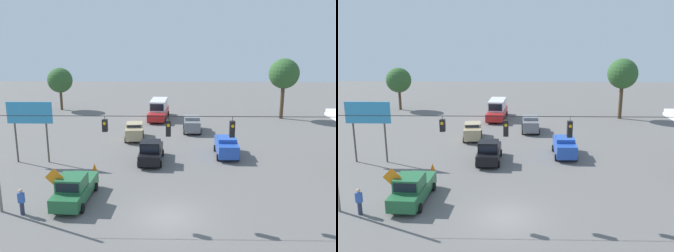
% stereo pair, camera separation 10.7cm
% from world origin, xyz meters
% --- Properties ---
extents(ground_plane, '(140.00, 140.00, 0.00)m').
position_xyz_m(ground_plane, '(0.00, 0.00, 0.00)').
color(ground_plane, '#605E5B').
extents(overhead_signal_span, '(22.62, 0.38, 7.42)m').
position_xyz_m(overhead_signal_span, '(-0.12, -0.56, 4.56)').
color(overhead_signal_span, slate).
rests_on(overhead_signal_span, ground_plane).
extents(box_truck_red_withflow_deep, '(2.87, 7.35, 2.68)m').
position_xyz_m(box_truck_red_withflow_deep, '(1.91, -28.91, 1.33)').
color(box_truck_red_withflow_deep, red).
rests_on(box_truck_red_withflow_deep, ground_plane).
extents(pickup_truck_green_parked_shoulder, '(2.38, 5.58, 2.12)m').
position_xyz_m(pickup_truck_green_parked_shoulder, '(6.65, -2.19, 0.98)').
color(pickup_truck_green_parked_shoulder, '#236038').
rests_on(pickup_truck_green_parked_shoulder, ground_plane).
extents(sedan_tan_withflow_far, '(2.39, 4.50, 1.88)m').
position_xyz_m(sedan_tan_withflow_far, '(4.19, -18.47, 0.99)').
color(sedan_tan_withflow_far, tan).
rests_on(sedan_tan_withflow_far, ground_plane).
extents(sedan_blue_oncoming_far, '(2.15, 4.53, 1.89)m').
position_xyz_m(sedan_blue_oncoming_far, '(-5.40, -12.69, 0.99)').
color(sedan_blue_oncoming_far, '#234CB2').
rests_on(sedan_blue_oncoming_far, ground_plane).
extents(sedan_grey_oncoming_deep, '(2.14, 4.36, 1.91)m').
position_xyz_m(sedan_grey_oncoming_deep, '(-2.46, -21.95, 1.00)').
color(sedan_grey_oncoming_deep, slate).
rests_on(sedan_grey_oncoming_deep, ground_plane).
extents(pickup_truck_black_withflow_mid, '(2.27, 5.07, 2.12)m').
position_xyz_m(pickup_truck_black_withflow_mid, '(1.81, -10.80, 0.97)').
color(pickup_truck_black_withflow_mid, black).
rests_on(pickup_truck_black_withflow_mid, ground_plane).
extents(traffic_cone_nearest, '(0.38, 0.38, 0.61)m').
position_xyz_m(traffic_cone_nearest, '(6.71, -4.03, 0.30)').
color(traffic_cone_nearest, orange).
rests_on(traffic_cone_nearest, ground_plane).
extents(traffic_cone_second, '(0.38, 0.38, 0.61)m').
position_xyz_m(traffic_cone_second, '(6.52, -6.03, 0.30)').
color(traffic_cone_second, orange).
rests_on(traffic_cone_second, ground_plane).
extents(traffic_cone_third, '(0.38, 0.38, 0.61)m').
position_xyz_m(traffic_cone_third, '(6.62, -8.48, 0.30)').
color(traffic_cone_third, orange).
rests_on(traffic_cone_third, ground_plane).
extents(roadside_billboard, '(4.12, 0.16, 5.68)m').
position_xyz_m(roadside_billboard, '(12.73, -10.49, 4.23)').
color(roadside_billboard, '#4C473D').
rests_on(roadside_billboard, ground_plane).
extents(work_zone_sign, '(1.27, 0.06, 2.84)m').
position_xyz_m(work_zone_sign, '(7.72, -1.27, 1.99)').
color(work_zone_sign, slate).
rests_on(work_zone_sign, ground_plane).
extents(pedestrian, '(0.40, 0.28, 1.81)m').
position_xyz_m(pedestrian, '(9.63, -0.18, 0.92)').
color(pedestrian, '#2D334C').
rests_on(pedestrian, ground_plane).
extents(tree_horizon_left, '(3.82, 3.82, 6.54)m').
position_xyz_m(tree_horizon_left, '(17.36, -34.89, 4.60)').
color(tree_horizon_left, '#4C3823').
rests_on(tree_horizon_left, ground_plane).
extents(tree_horizon_right, '(4.12, 4.12, 8.34)m').
position_xyz_m(tree_horizon_right, '(-15.26, -29.43, 6.22)').
color(tree_horizon_right, '#4C3823').
rests_on(tree_horizon_right, ground_plane).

